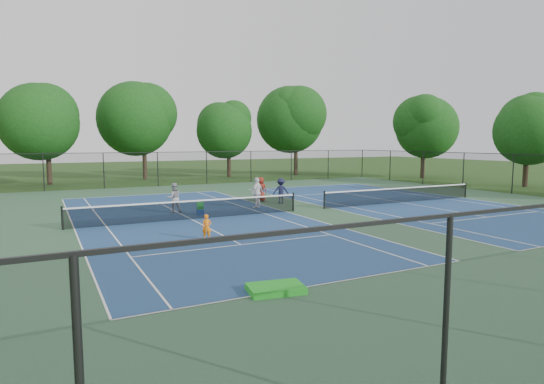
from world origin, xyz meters
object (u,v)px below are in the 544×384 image
tree_side_e (424,124)px  tree_side_f (528,126)px  tree_back_b (143,115)px  child_player (207,227)px  ball_crate (200,212)px  bystander_b (281,191)px  tree_back_c (229,127)px  bystander_c (261,189)px  instructor (174,198)px  tree_back_d (296,116)px  ball_hopper (200,206)px  tree_back_a (46,118)px  bystander_a (257,193)px

tree_side_e → tree_side_f: (1.00, -11.00, -0.56)m
tree_side_e → tree_side_f: bearing=-84.8°
tree_back_b → child_player: 31.75m
tree_side_f → ball_crate: size_ratio=22.69×
tree_side_f → bystander_b: 24.51m
tree_back_c → bystander_c: tree_back_c is taller
tree_side_f → instructor: (-31.21, -0.48, -4.42)m
tree_back_b → child_player: (-3.87, -30.93, -6.08)m
tree_back_d → ball_crate: size_ratio=28.97×
tree_back_b → instructor: (-3.21, -23.48, -5.76)m
tree_back_d → ball_crate: bearing=-130.0°
tree_back_b → instructor: 24.38m
tree_side_f → bystander_c: tree_side_f is taller
tree_side_e → ball_crate: size_ratio=24.80×
ball_hopper → tree_back_b: bearing=85.1°
tree_back_b → bystander_b: size_ratio=6.21×
child_player → instructor: instructor is taller
tree_back_a → bystander_b: bearing=-58.1°
tree_back_c → child_player: 32.95m
bystander_c → ball_hopper: size_ratio=4.03×
instructor → bystander_c: size_ratio=1.04×
tree_side_e → child_player: size_ratio=8.56×
tree_back_a → tree_back_c: 18.04m
instructor → bystander_b: size_ratio=1.04×
tree_back_c → tree_back_b: bearing=173.7°
tree_back_d → bystander_b: bearing=-122.3°
tree_back_d → bystander_c: 24.50m
child_player → bystander_c: bystander_c is taller
tree_back_c → bystander_a: size_ratio=4.60×
tree_side_e → ball_crate: tree_side_e is taller
tree_back_c → tree_side_e: tree_side_e is taller
tree_side_e → tree_side_f: tree_side_e is taller
child_player → bystander_c: 11.92m
tree_back_c → tree_back_d: bearing=-7.1°
bystander_a → ball_hopper: (-3.85, -0.93, -0.41)m
bystander_b → ball_hopper: bearing=42.1°
tree_back_a → child_player: size_ratio=8.83×
instructor → bystander_a: 4.95m
bystander_b → bystander_c: bearing=-39.4°
tree_side_e → bystander_c: size_ratio=5.50×
tree_side_f → ball_hopper: bearing=-176.7°
tree_side_f → bystander_a: (-26.28, -0.82, -4.34)m
tree_side_e → bystander_c: bearing=-158.6°
tree_back_c → ball_crate: 26.77m
tree_side_e → bystander_a: 28.33m
tree_back_a → bystander_c: 23.42m
tree_back_d → instructor: tree_back_d is taller
tree_back_a → tree_side_e: size_ratio=1.03×
instructor → tree_back_b: bearing=-97.9°
tree_back_c → tree_side_f: tree_back_c is taller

